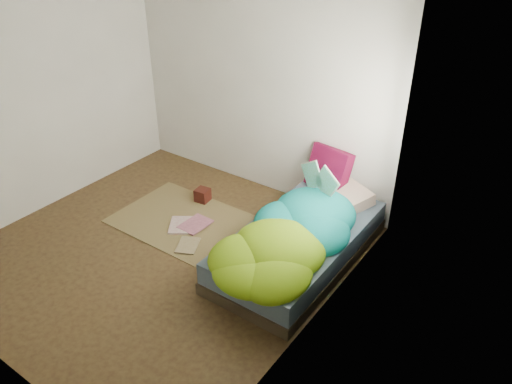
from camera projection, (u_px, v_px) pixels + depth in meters
ground at (162, 251)px, 5.17m from camera, size 3.50×3.50×0.00m
room_walls at (145, 102)px, 4.34m from camera, size 3.54×3.54×2.62m
bed at (299, 245)px, 4.98m from camera, size 1.00×2.00×0.34m
duvet at (289, 227)px, 4.65m from camera, size 0.96×1.84×0.34m
rug at (187, 222)px, 5.62m from camera, size 1.60×1.10×0.01m
pillow_floral at (345, 194)px, 5.38m from camera, size 0.69×0.59×0.13m
pillow_magenta at (329, 169)px, 5.50m from camera, size 0.50×0.24×0.48m
open_book at (319, 170)px, 4.98m from camera, size 0.44×0.22×0.26m
wooden_box at (203, 195)px, 5.97m from camera, size 0.17×0.17×0.15m
floor_book_a at (170, 225)px, 5.54m from camera, size 0.39×0.42×0.03m
floor_book_b at (187, 221)px, 5.60m from camera, size 0.27×0.36×0.03m
floor_book_c at (178, 245)px, 5.23m from camera, size 0.32×0.35×0.02m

